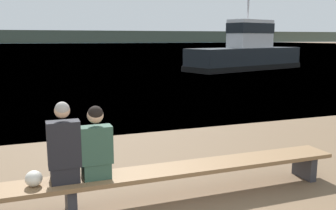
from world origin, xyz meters
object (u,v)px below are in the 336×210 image
Objects in this scene: bench_main at (70,187)px; tugboat_red at (246,54)px; person_right at (96,147)px; person_left at (64,148)px; shopping_bag at (34,178)px.

tugboat_red reaches higher than bench_main.
bench_main is at bearing 125.62° from tugboat_red.
bench_main is 24.12m from tugboat_red.
person_left is at bearing -179.89° from person_right.
bench_main is at bearing 0.91° from shopping_bag.
person_right is (0.36, 0.00, 0.51)m from bench_main.
tugboat_red is (14.64, 19.19, 0.22)m from person_left.
tugboat_red is (14.59, 19.20, 0.75)m from bench_main.
tugboat_red is (14.23, 19.19, 0.24)m from person_right.
shopping_bag is at bearing 124.81° from tugboat_red.
person_left is 24.14m from tugboat_red.
tugboat_red is (15.03, 19.21, 0.57)m from shopping_bag.
shopping_bag is at bearing -179.18° from person_right.
bench_main is 0.53m from person_left.
person_left is (-0.05, 0.00, 0.53)m from bench_main.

